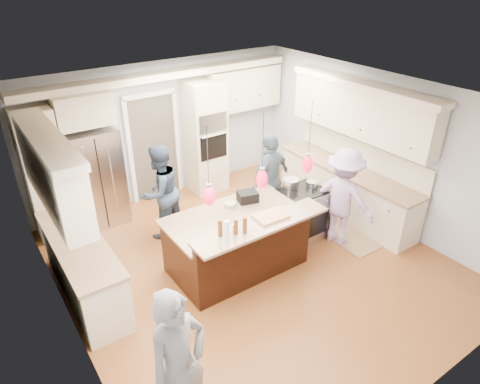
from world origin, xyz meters
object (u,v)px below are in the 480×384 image
at_px(kitchen_island, 237,241).
at_px(person_bar_end, 179,367).
at_px(person_far_left, 160,192).
at_px(refrigerator, 95,178).
at_px(island_range, 302,214).

xyz_separation_m(kitchen_island, person_bar_end, (-1.95, -1.87, 0.40)).
bearing_deg(person_bar_end, person_far_left, 54.12).
bearing_deg(kitchen_island, refrigerator, 116.90).
height_order(person_bar_end, person_far_left, person_bar_end).
bearing_deg(island_range, kitchen_island, -176.94).
xyz_separation_m(refrigerator, kitchen_island, (1.30, -2.57, -0.41)).
height_order(refrigerator, person_bar_end, refrigerator).
bearing_deg(refrigerator, person_far_left, -53.76).
distance_m(refrigerator, person_bar_end, 4.49).
bearing_deg(refrigerator, island_range, -42.59).
bearing_deg(person_far_left, kitchen_island, 90.66).
xyz_separation_m(person_bar_end, person_far_left, (1.41, 3.40, -0.05)).
distance_m(island_range, person_far_left, 2.46).
height_order(refrigerator, island_range, refrigerator).
relative_size(kitchen_island, island_range, 2.28).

